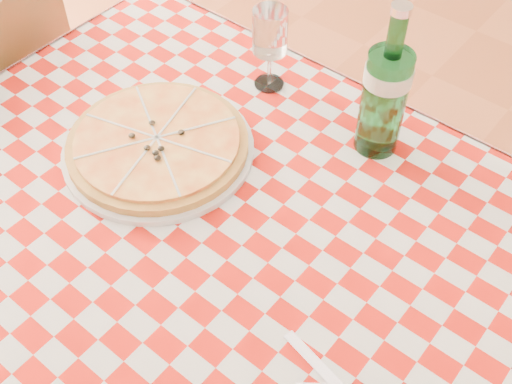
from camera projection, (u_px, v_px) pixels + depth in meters
dining_table at (243, 280)px, 1.08m from camera, size 1.20×0.80×0.75m
tablecloth at (242, 247)px, 1.01m from camera, size 1.30×0.90×0.01m
chair_far at (5, 128)px, 1.55m from camera, size 0.51×0.51×0.87m
pizza_plate at (158, 143)px, 1.12m from camera, size 0.41×0.41×0.04m
water_bottle at (387, 82)px, 1.04m from camera, size 0.09×0.09×0.29m
wine_glass at (270, 49)px, 1.20m from camera, size 0.08×0.08×0.17m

